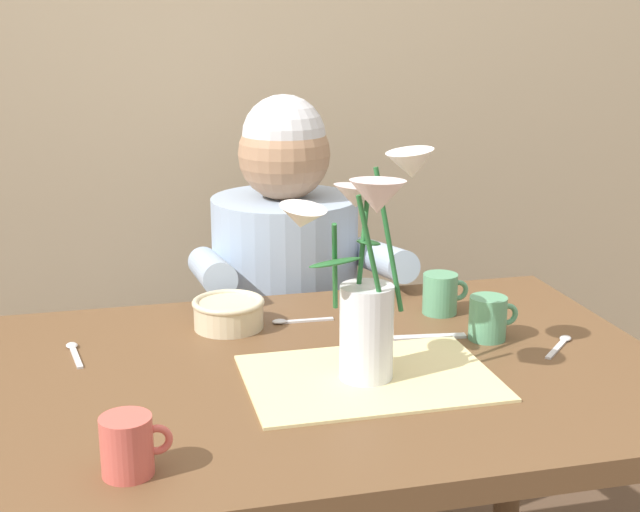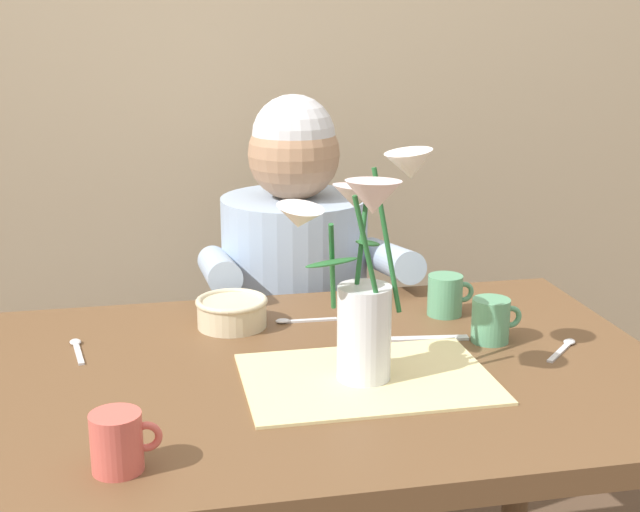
{
  "view_description": "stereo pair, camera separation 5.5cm",
  "coord_description": "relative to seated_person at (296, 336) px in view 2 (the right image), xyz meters",
  "views": [
    {
      "loc": [
        -0.32,
        -1.34,
        1.32
      ],
      "look_at": [
        0.02,
        0.05,
        0.92
      ],
      "focal_mm": 49.89,
      "sensor_mm": 36.0,
      "label": 1
    },
    {
      "loc": [
        -0.27,
        -1.35,
        1.32
      ],
      "look_at": [
        0.02,
        0.05,
        0.92
      ],
      "focal_mm": 49.89,
      "sensor_mm": 36.0,
      "label": 2
    }
  ],
  "objects": [
    {
      "name": "flower_vase",
      "position": [
        -0.01,
        -0.68,
        0.36
      ],
      "size": [
        0.27,
        0.24,
        0.37
      ],
      "color": "silver",
      "rests_on": "dining_table"
    },
    {
      "name": "spoon_2",
      "position": [
        -0.47,
        -0.45,
        0.18
      ],
      "size": [
        0.03,
        0.12,
        0.01
      ],
      "color": "silver",
      "rests_on": "dining_table"
    },
    {
      "name": "dinner_knife",
      "position": [
        0.13,
        -0.53,
        0.18
      ],
      "size": [
        0.19,
        0.04,
        0.0
      ],
      "primitive_type": "cube",
      "rotation": [
        0.0,
        0.0,
        -0.13
      ],
      "color": "silver",
      "rests_on": "dining_table"
    },
    {
      "name": "ceramic_bowl",
      "position": [
        -0.19,
        -0.39,
        0.21
      ],
      "size": [
        0.14,
        0.14,
        0.06
      ],
      "color": "beige",
      "rests_on": "dining_table"
    },
    {
      "name": "spoon_1",
      "position": [
        -0.07,
        -0.39,
        0.18
      ],
      "size": [
        0.12,
        0.02,
        0.01
      ],
      "color": "silver",
      "rests_on": "dining_table"
    },
    {
      "name": "seated_person",
      "position": [
        0.0,
        0.0,
        0.0
      ],
      "size": [
        0.45,
        0.47,
        1.14
      ],
      "rotation": [
        0.0,
        0.0,
        -0.05
      ],
      "color": "#4C4C56",
      "rests_on": "ground_plane"
    },
    {
      "name": "striped_placemat",
      "position": [
        -0.0,
        -0.68,
        0.18
      ],
      "size": [
        0.4,
        0.28,
        0.0
      ],
      "primitive_type": "cube",
      "color": "beige",
      "rests_on": "dining_table"
    },
    {
      "name": "tea_cup",
      "position": [
        -0.39,
        -0.9,
        0.22
      ],
      "size": [
        0.09,
        0.07,
        0.08
      ],
      "color": "#CC564C",
      "rests_on": "dining_table"
    },
    {
      "name": "wood_panel_backdrop",
      "position": [
        -0.08,
        0.43,
        0.69
      ],
      "size": [
        4.0,
        0.1,
        2.5
      ],
      "primitive_type": "cube",
      "color": "tan",
      "rests_on": "ground_plane"
    },
    {
      "name": "spoon_0",
      "position": [
        0.38,
        -0.62,
        0.18
      ],
      "size": [
        0.09,
        0.1,
        0.01
      ],
      "color": "silver",
      "rests_on": "dining_table"
    },
    {
      "name": "dining_table",
      "position": [
        -0.08,
        -0.62,
        0.08
      ],
      "size": [
        1.2,
        0.8,
        0.74
      ],
      "color": "brown",
      "rests_on": "ground_plane"
    },
    {
      "name": "coffee_cup",
      "position": [
        0.23,
        -0.4,
        0.22
      ],
      "size": [
        0.09,
        0.07,
        0.08
      ],
      "color": "#569970",
      "rests_on": "dining_table"
    },
    {
      "name": "ceramic_mug",
      "position": [
        0.26,
        -0.56,
        0.22
      ],
      "size": [
        0.09,
        0.07,
        0.08
      ],
      "color": "#569970",
      "rests_on": "dining_table"
    }
  ]
}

